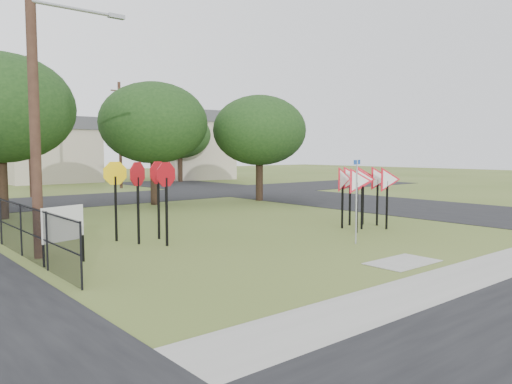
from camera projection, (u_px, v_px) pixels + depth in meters
ground at (335, 249)px, 15.21m from camera, size 140.00×140.00×0.00m
sidewalk at (468, 275)px, 12.00m from camera, size 30.00×1.60×0.02m
street_right at (341, 200)px, 30.53m from camera, size 8.00×50.00×0.02m
street_far at (86, 200)px, 30.50m from camera, size 60.00×8.00×0.02m
curb_pad at (403, 262)px, 13.37m from camera, size 2.00×1.20×0.02m
street_name_sign at (356, 195)px, 15.96m from camera, size 0.54×0.20×2.71m
stop_sign_cluster at (144, 183)px, 16.19m from camera, size 2.10×2.03×2.67m
yield_sign_cluster at (363, 182)px, 19.35m from camera, size 2.96×2.14×2.45m
info_board at (63, 226)px, 13.11m from camera, size 1.20×0.38×1.55m
utility_pole_main at (35, 69)px, 13.60m from camera, size 3.55×0.33×10.00m
far_pole_a at (29, 126)px, 31.91m from camera, size 1.40×0.24×9.00m
far_pole_b at (120, 134)px, 40.10m from camera, size 1.40×0.24×8.50m
fence_run at (10, 224)px, 15.07m from camera, size 0.05×11.55×1.50m
house_mid at (47, 149)px, 48.09m from camera, size 8.40×8.40×6.20m
house_right at (193, 145)px, 53.94m from camera, size 8.30×8.30×7.20m
tree_near_mid at (153, 123)px, 27.59m from camera, size 6.00×6.00×6.80m
tree_near_right at (259, 131)px, 29.92m from camera, size 5.60×5.60×6.33m
tree_far_right at (180, 135)px, 48.26m from camera, size 6.00×6.00×6.80m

